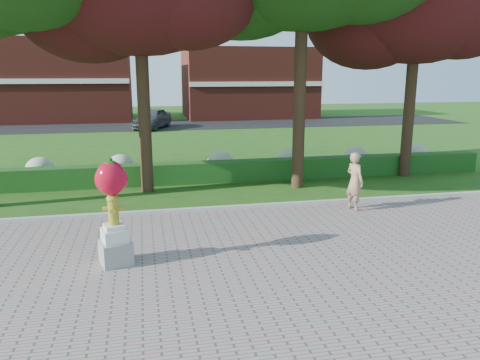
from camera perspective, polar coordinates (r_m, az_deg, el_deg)
The scene contains 11 objects.
ground at distance 11.70m, azimuth -0.80°, elevation -8.01°, with size 100.00×100.00×0.00m, color #244F13.
walkway at distance 8.18m, azimuth 4.81°, elevation -17.72°, with size 40.00×14.00×0.04m, color gray.
curb at distance 14.48m, azimuth -3.07°, elevation -3.55°, with size 40.00×0.18×0.15m, color #ADADA5.
lawn_hedge at distance 18.25m, azimuth -4.99°, elevation 0.94°, with size 24.00×0.70×0.80m, color #164D19.
hydrangea_row at distance 19.26m, azimuth -3.67°, elevation 2.06°, with size 20.10×1.10×0.99m.
street at distance 39.01m, azimuth -8.71°, elevation 6.68°, with size 50.00×8.00×0.02m, color black.
building_left at distance 45.43m, azimuth -22.25°, elevation 11.17°, with size 14.00×8.00×7.00m, color maroon.
building_right at distance 45.86m, azimuth 0.95°, elevation 11.75°, with size 12.00×8.00×6.40m, color maroon.
hydrant_sculpture at distance 10.51m, azimuth -15.20°, elevation -3.44°, with size 0.80×0.80×2.38m.
woman at distance 14.75m, azimuth 13.81°, elevation -0.13°, with size 0.66×0.43×1.80m, color #A3805D.
parked_car at distance 36.38m, azimuth -10.65°, elevation 7.40°, with size 1.83×4.54×1.55m, color #46494F.
Camera 1 is at (-2.07, -10.73, 4.19)m, focal length 35.00 mm.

